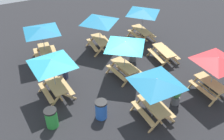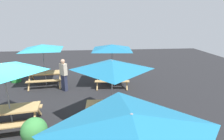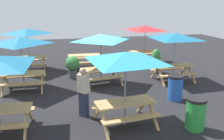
% 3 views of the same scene
% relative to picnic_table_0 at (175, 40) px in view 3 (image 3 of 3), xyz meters
% --- Properties ---
extents(ground_plane, '(29.95, 29.95, 0.00)m').
position_rel_picnic_table_0_xyz_m(ground_plane, '(-3.56, 0.19, -1.99)').
color(ground_plane, '#232326').
rests_on(ground_plane, ground).
extents(picnic_table_0, '(2.83, 2.83, 2.34)m').
position_rel_picnic_table_0_xyz_m(picnic_table_0, '(0.00, 0.00, 0.00)').
color(picnic_table_0, tan).
rests_on(picnic_table_0, ground).
extents(picnic_table_1, '(2.01, 2.01, 2.34)m').
position_rel_picnic_table_0_xyz_m(picnic_table_1, '(-6.78, 3.62, 0.00)').
color(picnic_table_1, tan).
rests_on(picnic_table_1, ground).
extents(picnic_table_3, '(2.82, 2.82, 2.34)m').
position_rel_picnic_table_0_xyz_m(picnic_table_3, '(-3.52, -3.67, 0.00)').
color(picnic_table_3, tan).
rests_on(picnic_table_3, ground).
extents(picnic_table_4, '(2.10, 2.10, 2.34)m').
position_rel_picnic_table_0_xyz_m(picnic_table_4, '(-6.82, 0.36, 0.00)').
color(picnic_table_4, tan).
rests_on(picnic_table_4, ground).
extents(picnic_table_5, '(2.26, 2.26, 2.34)m').
position_rel_picnic_table_0_xyz_m(picnic_table_5, '(-3.44, 0.36, 0.00)').
color(picnic_table_5, tan).
rests_on(picnic_table_5, ground).
extents(picnic_table_6, '(2.83, 2.83, 2.34)m').
position_rel_picnic_table_0_xyz_m(picnic_table_6, '(-0.05, 3.64, 0.00)').
color(picnic_table_6, tan).
rests_on(picnic_table_6, ground).
extents(picnic_table_7, '(1.90, 1.65, 0.81)m').
position_rel_picnic_table_0_xyz_m(picnic_table_7, '(-3.79, 3.39, -1.43)').
color(picnic_table_7, tan).
rests_on(picnic_table_7, ground).
extents(trash_bin_green, '(0.59, 0.59, 0.98)m').
position_rel_picnic_table_0_xyz_m(trash_bin_green, '(-1.57, -4.45, -1.49)').
color(trash_bin_green, green).
rests_on(trash_bin_green, ground).
extents(trash_bin_blue, '(0.59, 0.59, 0.98)m').
position_rel_picnic_table_0_xyz_m(trash_bin_blue, '(-1.05, -2.21, -1.49)').
color(trash_bin_blue, blue).
rests_on(trash_bin_blue, ground).
extents(potted_plant_0, '(0.49, 0.49, 1.28)m').
position_rel_picnic_table_0_xyz_m(potted_plant_0, '(-0.23, 1.54, -1.32)').
color(potted_plant_0, '#59595B').
rests_on(potted_plant_0, ground).
extents(potted_plant_1, '(0.67, 0.67, 1.10)m').
position_rel_picnic_table_0_xyz_m(potted_plant_1, '(-4.62, 1.64, -1.34)').
color(potted_plant_1, '#59595B').
rests_on(potted_plant_1, ground).
extents(person_standing, '(0.41, 0.41, 1.67)m').
position_rel_picnic_table_0_xyz_m(person_standing, '(-4.67, -2.80, -1.10)').
color(person_standing, '#2D334C').
rests_on(person_standing, ground).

